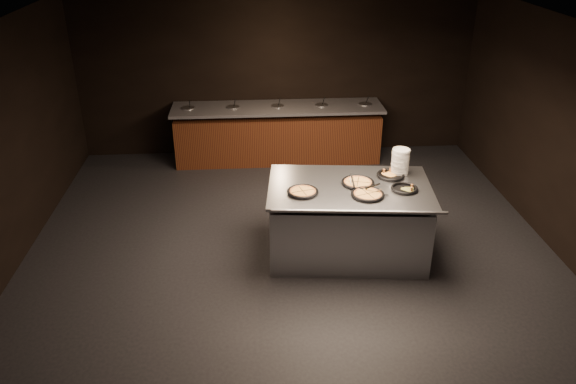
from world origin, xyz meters
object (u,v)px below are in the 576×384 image
object	(u,v)px
serving_counter	(348,222)
plate_stack	(400,162)
pan_veggie_whole	(303,192)
pan_cheese_whole	(358,182)

from	to	relation	value
serving_counter	plate_stack	world-z (taller)	plate_stack
serving_counter	plate_stack	xyz separation A→B (m)	(0.71, 0.33, 0.68)
serving_counter	plate_stack	bearing A→B (deg)	30.97
plate_stack	pan_veggie_whole	distance (m)	1.41
plate_stack	pan_cheese_whole	distance (m)	0.68
serving_counter	pan_cheese_whole	bearing A→B (deg)	32.89
plate_stack	pan_cheese_whole	xyz separation A→B (m)	(-0.60, -0.28, -0.15)
serving_counter	pan_veggie_whole	bearing A→B (deg)	-160.37
pan_cheese_whole	pan_veggie_whole	bearing A→B (deg)	-163.95
serving_counter	pan_cheese_whole	xyz separation A→B (m)	(0.11, 0.06, 0.53)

